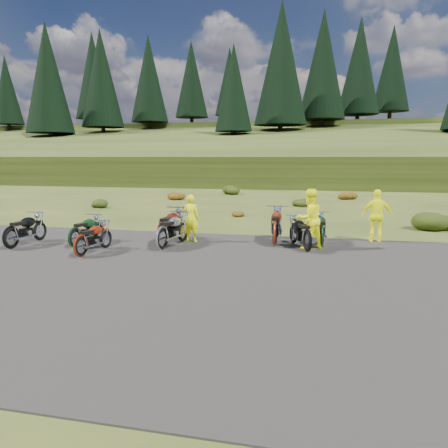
% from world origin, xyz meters
% --- Properties ---
extents(ground, '(300.00, 300.00, 0.00)m').
position_xyz_m(ground, '(0.00, 0.00, 0.00)').
color(ground, '#334517').
rests_on(ground, ground).
extents(gravel_pad, '(20.00, 12.00, 0.04)m').
position_xyz_m(gravel_pad, '(0.00, -2.00, 0.00)').
color(gravel_pad, black).
rests_on(gravel_pad, ground).
extents(hill_slope, '(300.00, 45.97, 9.37)m').
position_xyz_m(hill_slope, '(0.00, 50.00, 0.00)').
color(hill_slope, '#2A3612').
rests_on(hill_slope, ground).
extents(hill_plateau, '(300.00, 90.00, 9.17)m').
position_xyz_m(hill_plateau, '(0.00, 110.00, 0.00)').
color(hill_plateau, '#2A3612').
rests_on(hill_plateau, ground).
extents(conifer_13, '(5.72, 5.72, 15.00)m').
position_xyz_m(conifer_13, '(-57.00, 64.00, 15.86)').
color(conifer_13, black).
rests_on(conifer_13, ground).
extents(conifer_14, '(5.28, 5.28, 14.00)m').
position_xyz_m(conifer_14, '(-51.00, 70.00, 16.55)').
color(conifer_14, black).
rests_on(conifer_14, ground).
extents(conifer_15, '(7.92, 7.92, 20.00)m').
position_xyz_m(conifer_15, '(-45.00, 76.00, 20.16)').
color(conifer_15, black).
rests_on(conifer_15, ground).
extents(conifer_16, '(7.48, 7.48, 19.00)m').
position_xyz_m(conifer_16, '(-39.00, 51.00, 15.28)').
color(conifer_16, black).
rests_on(conifer_16, ground).
extents(conifer_17, '(7.04, 7.04, 18.00)m').
position_xyz_m(conifer_17, '(-33.00, 57.00, 15.97)').
color(conifer_17, black).
rests_on(conifer_17, ground).
extents(conifer_18, '(6.60, 6.60, 17.00)m').
position_xyz_m(conifer_18, '(-27.00, 63.00, 16.66)').
color(conifer_18, black).
rests_on(conifer_18, ground).
extents(conifer_19, '(6.16, 6.16, 16.00)m').
position_xyz_m(conifer_19, '(-21.00, 69.00, 17.36)').
color(conifer_19, black).
rests_on(conifer_19, ground).
extents(conifer_20, '(5.72, 5.72, 15.00)m').
position_xyz_m(conifer_20, '(-15.00, 75.00, 17.65)').
color(conifer_20, black).
rests_on(conifer_20, ground).
extents(conifer_21, '(5.28, 5.28, 14.00)m').
position_xyz_m(conifer_21, '(-9.00, 50.00, 12.56)').
color(conifer_21, black).
rests_on(conifer_21, ground).
extents(conifer_22, '(7.92, 7.92, 20.00)m').
position_xyz_m(conifer_22, '(-3.00, 56.00, 16.77)').
color(conifer_22, black).
rests_on(conifer_22, ground).
extents(conifer_23, '(7.48, 7.48, 19.00)m').
position_xyz_m(conifer_23, '(3.00, 62.00, 17.47)').
color(conifer_23, black).
rests_on(conifer_23, ground).
extents(conifer_24, '(7.04, 7.04, 18.00)m').
position_xyz_m(conifer_24, '(9.00, 68.00, 18.16)').
color(conifer_24, black).
rests_on(conifer_24, ground).
extents(conifer_25, '(6.60, 6.60, 17.00)m').
position_xyz_m(conifer_25, '(15.00, 74.00, 18.66)').
color(conifer_25, black).
rests_on(conifer_25, ground).
extents(shrub_1, '(1.03, 1.03, 0.61)m').
position_xyz_m(shrub_1, '(-9.10, 11.30, 0.31)').
color(shrub_1, black).
rests_on(shrub_1, ground).
extents(shrub_2, '(1.30, 1.30, 0.77)m').
position_xyz_m(shrub_2, '(-6.20, 16.60, 0.38)').
color(shrub_2, brown).
rests_on(shrub_2, ground).
extents(shrub_3, '(1.56, 1.56, 0.92)m').
position_xyz_m(shrub_3, '(-3.30, 21.90, 0.46)').
color(shrub_3, black).
rests_on(shrub_3, ground).
extents(shrub_4, '(0.77, 0.77, 0.45)m').
position_xyz_m(shrub_4, '(-0.40, 9.20, 0.23)').
color(shrub_4, brown).
rests_on(shrub_4, ground).
extents(shrub_5, '(1.03, 1.03, 0.61)m').
position_xyz_m(shrub_5, '(2.50, 14.50, 0.31)').
color(shrub_5, black).
rests_on(shrub_5, ground).
extents(shrub_6, '(1.30, 1.30, 0.77)m').
position_xyz_m(shrub_6, '(5.40, 19.80, 0.38)').
color(shrub_6, brown).
rests_on(shrub_6, ground).
extents(shrub_7, '(1.56, 1.56, 0.92)m').
position_xyz_m(shrub_7, '(8.30, 7.10, 0.46)').
color(shrub_7, black).
rests_on(shrub_7, ground).
extents(motorcycle_0, '(0.77, 2.10, 1.09)m').
position_xyz_m(motorcycle_0, '(-5.87, -0.18, 0.00)').
color(motorcycle_0, black).
rests_on(motorcycle_0, ground).
extents(motorcycle_1, '(0.84, 1.92, 0.97)m').
position_xyz_m(motorcycle_1, '(-3.08, -0.70, 0.00)').
color(motorcycle_1, maroon).
rests_on(motorcycle_1, ground).
extents(motorcycle_2, '(0.84, 1.95, 0.99)m').
position_xyz_m(motorcycle_2, '(-3.99, 0.46, 0.00)').
color(motorcycle_2, black).
rests_on(motorcycle_2, ground).
extents(motorcycle_3, '(1.04, 2.24, 1.13)m').
position_xyz_m(motorcycle_3, '(-1.10, 0.73, 0.00)').
color(motorcycle_3, '#B2B1B6').
rests_on(motorcycle_3, ground).
extents(motorcycle_4, '(0.90, 2.35, 1.21)m').
position_xyz_m(motorcycle_4, '(-1.28, 1.19, 0.00)').
color(motorcycle_4, '#4C120C').
rests_on(motorcycle_4, ground).
extents(motorcycle_5, '(1.38, 2.11, 1.05)m').
position_xyz_m(motorcycle_5, '(3.39, 1.46, 0.00)').
color(motorcycle_5, black).
rests_on(motorcycle_5, ground).
extents(motorcycle_6, '(0.91, 2.38, 1.23)m').
position_xyz_m(motorcycle_6, '(2.30, 2.16, 0.00)').
color(motorcycle_6, maroon).
rests_on(motorcycle_6, ground).
extents(motorcycle_7, '(0.80, 2.08, 1.07)m').
position_xyz_m(motorcycle_7, '(3.81, 2.26, 0.00)').
color(motorcycle_7, black).
rests_on(motorcycle_7, ground).
extents(person_middle, '(0.66, 0.50, 1.64)m').
position_xyz_m(person_middle, '(-0.61, 2.27, 0.82)').
color(person_middle, '#EDF10C').
rests_on(person_middle, ground).
extents(person_right_a, '(1.18, 1.14, 1.92)m').
position_xyz_m(person_right_a, '(3.40, 2.02, 0.96)').
color(person_right_a, '#EDF10C').
rests_on(person_right_a, ground).
extents(person_right_b, '(1.07, 0.45, 1.82)m').
position_xyz_m(person_right_b, '(5.65, 3.73, 0.91)').
color(person_right_b, '#EDF10C').
rests_on(person_right_b, ground).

